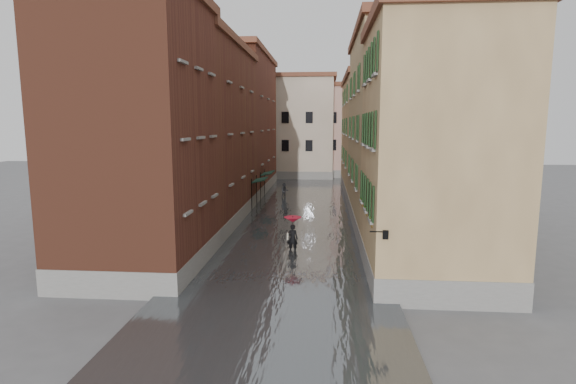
% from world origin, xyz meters
% --- Properties ---
extents(ground, '(120.00, 120.00, 0.00)m').
position_xyz_m(ground, '(0.00, 0.00, 0.00)').
color(ground, '#58585A').
rests_on(ground, ground).
extents(floodwater, '(10.00, 60.00, 0.20)m').
position_xyz_m(floodwater, '(0.00, 13.00, 0.10)').
color(floodwater, '#505458').
rests_on(floodwater, ground).
extents(building_left_near, '(6.00, 8.00, 13.00)m').
position_xyz_m(building_left_near, '(-7.00, -2.00, 6.50)').
color(building_left_near, brown).
rests_on(building_left_near, ground).
extents(building_left_mid, '(6.00, 14.00, 12.50)m').
position_xyz_m(building_left_mid, '(-7.00, 9.00, 6.25)').
color(building_left_mid, '#59301C').
rests_on(building_left_mid, ground).
extents(building_left_far, '(6.00, 16.00, 14.00)m').
position_xyz_m(building_left_far, '(-7.00, 24.00, 7.00)').
color(building_left_far, brown).
rests_on(building_left_far, ground).
extents(building_right_near, '(6.00, 8.00, 11.50)m').
position_xyz_m(building_right_near, '(7.00, -2.00, 5.75)').
color(building_right_near, '#96764D').
rests_on(building_right_near, ground).
extents(building_right_mid, '(6.00, 14.00, 13.00)m').
position_xyz_m(building_right_mid, '(7.00, 9.00, 6.50)').
color(building_right_mid, tan).
rests_on(building_right_mid, ground).
extents(building_right_far, '(6.00, 16.00, 11.50)m').
position_xyz_m(building_right_far, '(7.00, 24.00, 5.75)').
color(building_right_far, '#96764D').
rests_on(building_right_far, ground).
extents(building_end_cream, '(12.00, 9.00, 13.00)m').
position_xyz_m(building_end_cream, '(-3.00, 38.00, 6.50)').
color(building_end_cream, beige).
rests_on(building_end_cream, ground).
extents(building_end_pink, '(10.00, 9.00, 12.00)m').
position_xyz_m(building_end_pink, '(6.00, 40.00, 6.00)').
color(building_end_pink, tan).
rests_on(building_end_pink, ground).
extents(awning_near, '(1.09, 2.73, 2.80)m').
position_xyz_m(awning_near, '(-3.49, 14.09, 2.46)').
color(awning_near, '#163326').
rests_on(awning_near, ground).
extents(awning_far, '(1.09, 2.92, 2.80)m').
position_xyz_m(awning_far, '(-3.49, 19.23, 2.46)').
color(awning_far, '#163326').
rests_on(awning_far, ground).
extents(wall_lantern, '(0.71, 0.22, 0.35)m').
position_xyz_m(wall_lantern, '(4.33, -6.00, 3.01)').
color(wall_lantern, black).
rests_on(wall_lantern, ground).
extents(window_planters, '(0.59, 5.63, 0.84)m').
position_xyz_m(window_planters, '(4.12, -2.13, 3.51)').
color(window_planters, '#995032').
rests_on(window_planters, ground).
extents(pedestrian_main, '(1.01, 1.01, 2.06)m').
position_xyz_m(pedestrian_main, '(0.22, 1.40, 1.28)').
color(pedestrian_main, black).
rests_on(pedestrian_main, ground).
extents(pedestrian_far, '(0.89, 0.77, 1.57)m').
position_xyz_m(pedestrian_far, '(-1.85, 19.50, 0.78)').
color(pedestrian_far, black).
rests_on(pedestrian_far, ground).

